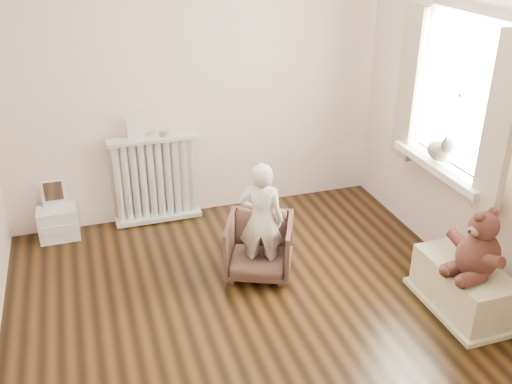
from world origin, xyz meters
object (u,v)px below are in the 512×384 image
object	(u,v)px
plush_cat	(440,150)
armchair	(259,247)
toy_vanity	(57,211)
radiator	(156,185)
teddy_bear	(482,238)
child	(261,221)
toy_bench	(464,285)

from	to	relation	value
plush_cat	armchair	bearing A→B (deg)	161.07
plush_cat	toy_vanity	bearing A→B (deg)	146.01
radiator	toy_vanity	distance (m)	0.93
armchair	teddy_bear	size ratio (longest dim) A/B	1.05
child	armchair	bearing A→B (deg)	-65.65
radiator	toy_vanity	size ratio (longest dim) A/B	1.57
armchair	child	distance (m)	0.27
armchair	child	xyz separation A→B (m)	(0.00, -0.05, 0.27)
toy_vanity	toy_bench	world-z (taller)	toy_vanity
child	plush_cat	world-z (taller)	plush_cat
radiator	teddy_bear	xyz separation A→B (m)	(1.95, -2.15, 0.28)
radiator	toy_bench	xyz separation A→B (m)	(1.96, -2.05, -0.19)
radiator	child	bearing A→B (deg)	-60.96
toy_vanity	plush_cat	world-z (taller)	plush_cat
radiator	toy_vanity	bearing A→B (deg)	-178.13
child	toy_bench	xyz separation A→B (m)	(1.31, -0.87, -0.31)
armchair	plush_cat	bearing A→B (deg)	15.93
armchair	toy_bench	bearing A→B (deg)	-10.74
radiator	armchair	size ratio (longest dim) A/B	1.61
toy_vanity	plush_cat	distance (m)	3.37
radiator	child	size ratio (longest dim) A/B	0.88
radiator	armchair	xyz separation A→B (m)	(0.65, -1.13, -0.15)
radiator	toy_bench	bearing A→B (deg)	-46.21
toy_vanity	child	size ratio (longest dim) A/B	0.56
toy_bench	teddy_bear	bearing A→B (deg)	-99.75
child	toy_bench	distance (m)	1.60
plush_cat	toy_bench	bearing A→B (deg)	-111.74
toy_vanity	child	distance (m)	1.96
armchair	plush_cat	world-z (taller)	plush_cat
child	teddy_bear	bearing A→B (deg)	167.34
toy_vanity	teddy_bear	world-z (taller)	teddy_bear
toy_vanity	armchair	size ratio (longest dim) A/B	1.02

